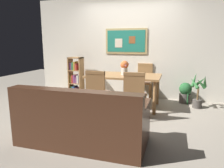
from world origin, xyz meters
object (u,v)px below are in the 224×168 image
dining_chair_near_left (97,89)px  leather_couch (82,123)px  dining_chair_near_right (135,92)px  dining_chair_far_right (144,78)px  bookshelf (76,78)px  potted_palm (198,92)px  tv_remote (136,76)px  potted_ivy (185,93)px  dining_table (124,79)px  flower_vase (125,67)px

dining_chair_near_left → leather_couch: (0.20, -1.15, -0.22)m
dining_chair_near_right → dining_chair_far_right: bearing=91.5°
leather_couch → bookshelf: 2.86m
dining_chair_far_right → potted_palm: 1.34m
leather_couch → tv_remote: bearing=75.3°
dining_chair_near_right → leather_couch: size_ratio=0.51×
potted_ivy → tv_remote: bearing=-139.8°
dining_chair_near_right → potted_ivy: size_ratio=1.68×
dining_table → dining_chair_far_right: dining_chair_far_right is taller
dining_table → dining_chair_near_right: 0.88m
dining_chair_near_right → potted_ivy: bearing=56.8°
bookshelf → dining_chair_near_right: bearing=-36.1°
dining_chair_far_right → flower_vase: bearing=-112.7°
dining_chair_far_right → leather_couch: (-0.50, -2.73, -0.22)m
leather_couch → flower_vase: (0.16, 1.92, 0.59)m
dining_chair_near_right → tv_remote: (-0.08, 0.59, 0.20)m
dining_table → flower_vase: (0.02, -0.02, 0.27)m
dining_chair_near_left → potted_ivy: dining_chair_near_left is taller
tv_remote → dining_table: bearing=149.1°
dining_table → potted_ivy: (1.36, 0.69, -0.38)m
dining_chair_near_right → potted_ivy: dining_chair_near_right is taller
potted_ivy → tv_remote: 1.44m
dining_chair_far_right → potted_palm: size_ratio=1.15×
dining_chair_near_left → dining_chair_far_right: size_ratio=1.00×
potted_palm → flower_vase: 1.72m
flower_vase → dining_table: bearing=128.6°
dining_table → dining_chair_far_right: bearing=65.7°
dining_chair_near_right → dining_chair_far_right: same height
leather_couch → potted_palm: size_ratio=2.28×
potted_palm → tv_remote: potted_palm is taller
bookshelf → potted_palm: 3.09m
potted_palm → tv_remote: (-1.29, -0.53, 0.38)m
bookshelf → flower_vase: 1.66m
dining_table → flower_vase: size_ratio=5.05×
dining_chair_near_left → potted_ivy: size_ratio=1.68×
tv_remote → dining_chair_near_right: bearing=-82.4°
dining_chair_far_right → potted_ivy: (1.00, -0.10, -0.28)m
dining_chair_far_right → potted_palm: bearing=-19.6°
dining_chair_near_right → tv_remote: size_ratio=5.63×
tv_remote → flower_vase: bearing=150.7°
dining_table → dining_chair_far_right: size_ratio=1.77×
dining_table → dining_chair_near_right: (0.40, -0.78, -0.10)m
bookshelf → leather_couch: bearing=-62.2°
dining_table → bookshelf: 1.59m
tv_remote → dining_chair_far_right: bearing=87.8°
dining_chair_far_right → dining_table: bearing=-114.3°
leather_couch → potted_ivy: 3.03m
leather_couch → potted_ivy: bearing=60.3°
potted_ivy → dining_chair_near_left: bearing=-139.1°
dining_chair_near_left → dining_chair_far_right: bearing=66.1°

